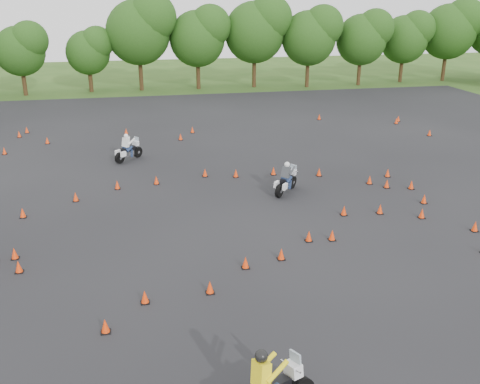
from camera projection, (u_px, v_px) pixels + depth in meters
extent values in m
plane|color=#2D5119|center=(260.00, 254.00, 21.45)|extent=(140.00, 140.00, 0.00)
plane|color=black|center=(232.00, 201.00, 26.97)|extent=(62.00, 62.00, 0.00)
cone|color=#F0390A|center=(424.00, 199.00, 26.57)|extent=(0.26, 0.26, 0.45)
cone|color=#F0390A|center=(145.00, 297.00, 17.95)|extent=(0.26, 0.26, 0.45)
cone|color=#F0390A|center=(156.00, 180.00, 29.26)|extent=(0.26, 0.26, 0.45)
cone|color=#F0390A|center=(422.00, 214.00, 24.80)|extent=(0.26, 0.26, 0.45)
cone|color=#F0390A|center=(205.00, 173.00, 30.49)|extent=(0.26, 0.26, 0.45)
cone|color=#F0390A|center=(236.00, 173.00, 30.38)|extent=(0.26, 0.26, 0.45)
cone|color=#F0390A|center=(319.00, 172.00, 30.59)|extent=(0.26, 0.26, 0.45)
cone|color=#F0390A|center=(332.00, 235.00, 22.56)|extent=(0.26, 0.26, 0.45)
cone|color=#F0390A|center=(411.00, 185.00, 28.53)|extent=(0.26, 0.26, 0.45)
cone|color=#F0390A|center=(19.00, 267.00, 19.94)|extent=(0.26, 0.26, 0.45)
cone|color=#F0390A|center=(396.00, 121.00, 42.99)|extent=(0.26, 0.26, 0.45)
cone|color=#F0390A|center=(273.00, 171.00, 30.78)|extent=(0.26, 0.26, 0.45)
cone|color=#F0390A|center=(117.00, 185.00, 28.53)|extent=(0.26, 0.26, 0.45)
cone|color=#F0390A|center=(23.00, 213.00, 24.87)|extent=(0.26, 0.26, 0.45)
cone|color=#F0390A|center=(27.00, 130.00, 40.12)|extent=(0.26, 0.26, 0.45)
cone|color=#F0390A|center=(126.00, 132.00, 39.65)|extent=(0.26, 0.26, 0.45)
cone|color=#F0390A|center=(475.00, 226.00, 23.42)|extent=(0.26, 0.26, 0.45)
cone|color=#F0390A|center=(4.00, 151.00, 34.74)|extent=(0.26, 0.26, 0.45)
cone|color=#F0390A|center=(210.00, 287.00, 18.54)|extent=(0.26, 0.26, 0.45)
cone|color=#F0390A|center=(14.00, 254.00, 20.97)|extent=(0.26, 0.26, 0.45)
cone|color=#F0390A|center=(180.00, 137.00, 38.18)|extent=(0.26, 0.26, 0.45)
cone|color=#F0390A|center=(319.00, 117.00, 44.41)|extent=(0.26, 0.26, 0.45)
cone|color=#F0390A|center=(19.00, 134.00, 38.92)|extent=(0.26, 0.26, 0.45)
cone|color=#F0390A|center=(380.00, 209.00, 25.30)|extent=(0.26, 0.26, 0.45)
cone|color=#F0390A|center=(388.00, 173.00, 30.44)|extent=(0.26, 0.26, 0.45)
cone|color=#F0390A|center=(344.00, 211.00, 25.13)|extent=(0.26, 0.26, 0.45)
cone|color=#F0390A|center=(398.00, 119.00, 43.78)|extent=(0.26, 0.26, 0.45)
cone|color=#F0390A|center=(105.00, 326.00, 16.38)|extent=(0.26, 0.26, 0.45)
cone|color=#F0390A|center=(387.00, 184.00, 28.71)|extent=(0.26, 0.26, 0.45)
cone|color=#F0390A|center=(245.00, 263.00, 20.25)|extent=(0.26, 0.26, 0.45)
cone|color=#F0390A|center=(76.00, 197.00, 26.85)|extent=(0.26, 0.26, 0.45)
cone|color=#F0390A|center=(192.00, 130.00, 40.18)|extent=(0.26, 0.26, 0.45)
cone|color=#F0390A|center=(281.00, 254.00, 20.92)|extent=(0.26, 0.26, 0.45)
cone|color=#F0390A|center=(370.00, 180.00, 29.30)|extent=(0.26, 0.26, 0.45)
cone|color=#F0390A|center=(47.00, 141.00, 37.23)|extent=(0.26, 0.26, 0.45)
cone|color=#F0390A|center=(309.00, 236.00, 22.47)|extent=(0.26, 0.26, 0.45)
cone|color=#F0390A|center=(430.00, 133.00, 39.34)|extent=(0.26, 0.26, 0.45)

